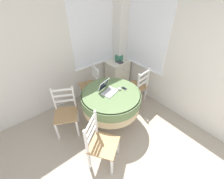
{
  "coord_description": "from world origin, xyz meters",
  "views": [
    {
      "loc": [
        -0.38,
        0.34,
        2.47
      ],
      "look_at": [
        1.15,
        2.2,
        0.69
      ],
      "focal_mm": 24.0,
      "sensor_mm": 36.0,
      "label": 1
    }
  ],
  "objects_px": {
    "cell_phone": "(124,88)",
    "dining_chair_near_right_window": "(137,87)",
    "round_dining_table": "(111,99)",
    "storage_box": "(119,58)",
    "dining_chair_left_flank": "(66,112)",
    "book_on_cabinet": "(119,62)",
    "dining_chair_near_back_window": "(91,85)",
    "corner_cabinet": "(117,74)",
    "computer_mouse": "(120,89)",
    "laptop": "(108,90)",
    "dining_chair_camera_near": "(101,143)"
  },
  "relations": [
    {
      "from": "cell_phone",
      "to": "dining_chair_near_right_window",
      "type": "relative_size",
      "value": 0.12
    },
    {
      "from": "book_on_cabinet",
      "to": "dining_chair_near_right_window",
      "type": "bearing_deg",
      "value": -98.3
    },
    {
      "from": "cell_phone",
      "to": "dining_chair_left_flank",
      "type": "xyz_separation_m",
      "value": [
        -1.06,
        0.45,
        -0.32
      ]
    },
    {
      "from": "computer_mouse",
      "to": "storage_box",
      "type": "xyz_separation_m",
      "value": [
        0.86,
        0.98,
        0.04
      ]
    },
    {
      "from": "round_dining_table",
      "to": "dining_chair_camera_near",
      "type": "distance_m",
      "value": 0.88
    },
    {
      "from": "round_dining_table",
      "to": "storage_box",
      "type": "relative_size",
      "value": 6.55
    },
    {
      "from": "dining_chair_near_back_window",
      "to": "storage_box",
      "type": "relative_size",
      "value": 5.37
    },
    {
      "from": "round_dining_table",
      "to": "laptop",
      "type": "bearing_deg",
      "value": 111.05
    },
    {
      "from": "dining_chair_left_flank",
      "to": "storage_box",
      "type": "distance_m",
      "value": 1.95
    },
    {
      "from": "computer_mouse",
      "to": "dining_chair_near_back_window",
      "type": "xyz_separation_m",
      "value": [
        -0.1,
        0.89,
        -0.34
      ]
    },
    {
      "from": "storage_box",
      "to": "dining_chair_camera_near",
      "type": "bearing_deg",
      "value": -138.36
    },
    {
      "from": "computer_mouse",
      "to": "dining_chair_near_back_window",
      "type": "bearing_deg",
      "value": 96.72
    },
    {
      "from": "computer_mouse",
      "to": "book_on_cabinet",
      "type": "xyz_separation_m",
      "value": [
        0.79,
        0.88,
        -0.02
      ]
    },
    {
      "from": "cell_phone",
      "to": "book_on_cabinet",
      "type": "distance_m",
      "value": 1.15
    },
    {
      "from": "dining_chair_left_flank",
      "to": "corner_cabinet",
      "type": "height_order",
      "value": "dining_chair_left_flank"
    },
    {
      "from": "corner_cabinet",
      "to": "round_dining_table",
      "type": "bearing_deg",
      "value": -136.55
    },
    {
      "from": "dining_chair_near_right_window",
      "to": "corner_cabinet",
      "type": "bearing_deg",
      "value": 82.05
    },
    {
      "from": "cell_phone",
      "to": "corner_cabinet",
      "type": "xyz_separation_m",
      "value": [
        0.7,
        0.99,
        -0.39
      ]
    },
    {
      "from": "cell_phone",
      "to": "book_on_cabinet",
      "type": "relative_size",
      "value": 0.62
    },
    {
      "from": "laptop",
      "to": "corner_cabinet",
      "type": "xyz_separation_m",
      "value": [
        1.01,
        0.86,
        -0.43
      ]
    },
    {
      "from": "dining_chair_left_flank",
      "to": "round_dining_table",
      "type": "bearing_deg",
      "value": -26.89
    },
    {
      "from": "laptop",
      "to": "dining_chair_near_right_window",
      "type": "height_order",
      "value": "laptop"
    },
    {
      "from": "laptop",
      "to": "storage_box",
      "type": "relative_size",
      "value": 2.03
    },
    {
      "from": "dining_chair_left_flank",
      "to": "storage_box",
      "type": "bearing_deg",
      "value": 17.04
    },
    {
      "from": "dining_chair_camera_near",
      "to": "dining_chair_left_flank",
      "type": "relative_size",
      "value": 1.0
    },
    {
      "from": "dining_chair_near_back_window",
      "to": "corner_cabinet",
      "type": "relative_size",
      "value": 1.23
    },
    {
      "from": "cell_phone",
      "to": "laptop",
      "type": "bearing_deg",
      "value": 157.96
    },
    {
      "from": "dining_chair_near_right_window",
      "to": "book_on_cabinet",
      "type": "distance_m",
      "value": 0.83
    },
    {
      "from": "laptop",
      "to": "cell_phone",
      "type": "height_order",
      "value": "laptop"
    },
    {
      "from": "dining_chair_left_flank",
      "to": "book_on_cabinet",
      "type": "distance_m",
      "value": 1.84
    },
    {
      "from": "computer_mouse",
      "to": "dining_chair_near_right_window",
      "type": "bearing_deg",
      "value": 10.81
    },
    {
      "from": "dining_chair_left_flank",
      "to": "storage_box",
      "type": "relative_size",
      "value": 5.37
    },
    {
      "from": "round_dining_table",
      "to": "computer_mouse",
      "type": "relative_size",
      "value": 14.08
    },
    {
      "from": "round_dining_table",
      "to": "storage_box",
      "type": "bearing_deg",
      "value": 42.31
    },
    {
      "from": "book_on_cabinet",
      "to": "corner_cabinet",
      "type": "bearing_deg",
      "value": 85.53
    },
    {
      "from": "cell_phone",
      "to": "corner_cabinet",
      "type": "relative_size",
      "value": 0.15
    },
    {
      "from": "computer_mouse",
      "to": "storage_box",
      "type": "relative_size",
      "value": 0.46
    },
    {
      "from": "laptop",
      "to": "corner_cabinet",
      "type": "bearing_deg",
      "value": 40.61
    },
    {
      "from": "computer_mouse",
      "to": "dining_chair_near_right_window",
      "type": "relative_size",
      "value": 0.09
    },
    {
      "from": "dining_chair_near_back_window",
      "to": "storage_box",
      "type": "distance_m",
      "value": 1.04
    },
    {
      "from": "round_dining_table",
      "to": "dining_chair_camera_near",
      "type": "xyz_separation_m",
      "value": [
        -0.66,
        -0.56,
        -0.16
      ]
    },
    {
      "from": "dining_chair_camera_near",
      "to": "storage_box",
      "type": "distance_m",
      "value": 2.32
    },
    {
      "from": "laptop",
      "to": "corner_cabinet",
      "type": "distance_m",
      "value": 1.4
    },
    {
      "from": "computer_mouse",
      "to": "dining_chair_left_flank",
      "type": "bearing_deg",
      "value": 156.37
    },
    {
      "from": "round_dining_table",
      "to": "laptop",
      "type": "height_order",
      "value": "laptop"
    },
    {
      "from": "dining_chair_near_right_window",
      "to": "computer_mouse",
      "type": "bearing_deg",
      "value": -169.19
    },
    {
      "from": "dining_chair_left_flank",
      "to": "dining_chair_near_back_window",
      "type": "bearing_deg",
      "value": 28.46
    },
    {
      "from": "corner_cabinet",
      "to": "cell_phone",
      "type": "bearing_deg",
      "value": -125.35
    },
    {
      "from": "round_dining_table",
      "to": "dining_chair_near_back_window",
      "type": "height_order",
      "value": "dining_chair_near_back_window"
    },
    {
      "from": "corner_cabinet",
      "to": "storage_box",
      "type": "height_order",
      "value": "storage_box"
    }
  ]
}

